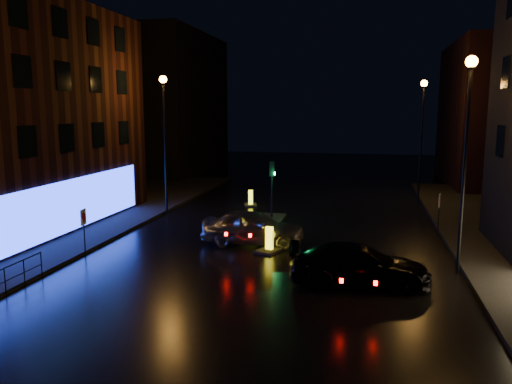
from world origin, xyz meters
TOP-DOWN VIEW (x-y plane):
  - ground at (0.00, 0.00)m, footprint 120.00×120.00m
  - pavement_left at (-14.00, 8.00)m, footprint 12.00×44.00m
  - building_far_left at (-16.00, 35.00)m, footprint 8.00×16.00m
  - building_far_right at (15.00, 32.00)m, footprint 8.00×14.00m
  - street_lamp_lfar at (-7.80, 14.00)m, footprint 0.44×0.44m
  - street_lamp_rnear at (7.80, 6.00)m, footprint 0.44×0.44m
  - street_lamp_rfar at (7.80, 22.00)m, footprint 0.44×0.44m
  - traffic_signal at (-1.20, 14.00)m, footprint 1.40×2.40m
  - silver_hatchback at (-1.07, 8.41)m, footprint 4.94×2.18m
  - dark_sedan at (4.00, 3.72)m, footprint 5.37×2.71m
  - bollard_near at (-0.07, 7.30)m, footprint 1.28×1.53m
  - bollard_far at (-3.37, 17.79)m, footprint 1.13×1.40m
  - road_sign_left at (-7.90, 4.91)m, footprint 0.13×0.51m
  - road_sign_right at (7.90, 12.49)m, footprint 0.16×0.50m

SIDE VIEW (x-z plane):
  - ground at x=0.00m, z-range 0.00..0.00m
  - pavement_left at x=-14.00m, z-range 0.00..0.15m
  - bollard_far at x=-3.37m, z-range -0.30..0.76m
  - bollard_near at x=-0.07m, z-range -0.32..0.83m
  - traffic_signal at x=-1.20m, z-range -1.22..2.23m
  - dark_sedan at x=4.00m, z-range 0.00..1.49m
  - silver_hatchback at x=-1.07m, z-range 0.00..1.66m
  - road_sign_left at x=-7.90m, z-range 0.52..2.61m
  - road_sign_right at x=7.90m, z-range 0.52..2.61m
  - street_lamp_lfar at x=-7.80m, z-range 1.38..9.75m
  - street_lamp_rnear at x=7.80m, z-range 1.38..9.75m
  - street_lamp_rfar at x=7.80m, z-range 1.38..9.75m
  - building_far_right at x=15.00m, z-range 0.00..12.00m
  - building_far_left at x=-16.00m, z-range 0.00..14.00m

